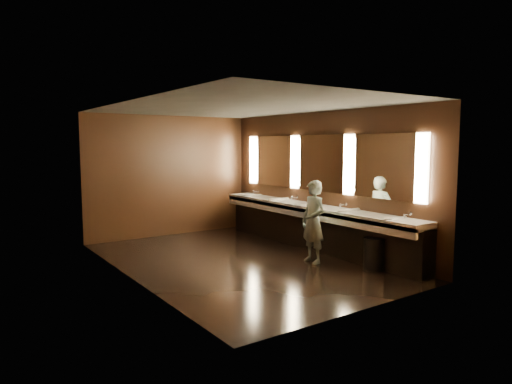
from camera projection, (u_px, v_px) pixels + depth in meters
floor at (239, 261)px, 8.37m from camera, size 6.00×6.00×0.00m
ceiling at (239, 107)px, 8.08m from camera, size 4.00×6.00×0.02m
wall_back at (170, 176)px, 10.67m from camera, size 4.00×0.02×2.80m
wall_front at (367, 203)px, 5.78m from camera, size 4.00×0.02×2.80m
wall_left at (131, 192)px, 7.09m from camera, size 0.02×6.00×2.80m
wall_right at (321, 180)px, 9.36m from camera, size 0.02×6.00×2.80m
sink_counter at (313, 225)px, 9.34m from camera, size 0.55×5.40×1.01m
mirror_band at (320, 163)px, 9.32m from camera, size 0.06×5.03×1.15m
person at (313, 222)px, 8.22m from camera, size 0.38×0.56×1.49m
trash_bin at (374, 254)px, 7.77m from camera, size 0.41×0.41×0.55m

